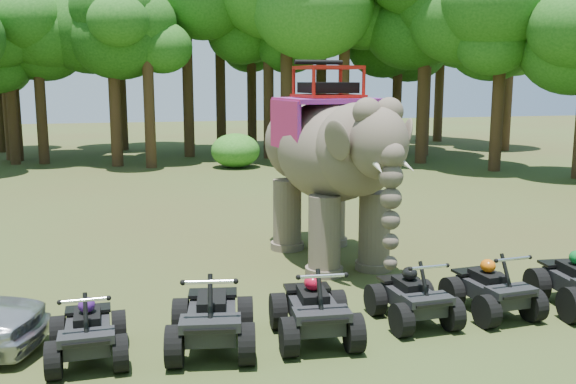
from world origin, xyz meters
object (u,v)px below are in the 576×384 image
(atv_4, at_px, (492,282))
(atv_0, at_px, (87,324))
(atv_2, at_px, (314,302))
(atv_3, at_px, (413,290))
(elephant, at_px, (329,162))
(atv_1, at_px, (212,309))

(atv_4, bearing_deg, atv_0, 177.27)
(atv_4, bearing_deg, atv_2, -179.29)
(atv_3, distance_m, atv_4, 1.61)
(elephant, bearing_deg, atv_3, -93.68)
(atv_2, bearing_deg, elephant, 74.50)
(atv_2, relative_size, atv_3, 1.09)
(atv_2, bearing_deg, atv_1, -175.88)
(atv_0, relative_size, atv_2, 0.90)
(atv_1, distance_m, atv_3, 3.67)
(atv_1, height_order, atv_4, atv_1)
(atv_1, xyz_separation_m, atv_2, (1.72, -0.02, -0.02))
(atv_1, relative_size, atv_2, 1.03)
(atv_3, xyz_separation_m, atv_4, (1.61, 0.03, 0.01))
(atv_1, distance_m, atv_4, 5.28)
(elephant, relative_size, atv_0, 3.51)
(atv_2, height_order, atv_4, atv_2)
(atv_0, distance_m, atv_3, 5.59)
(elephant, bearing_deg, atv_4, -73.71)
(atv_3, bearing_deg, elephant, 90.09)
(atv_2, xyz_separation_m, atv_4, (3.54, 0.35, -0.04))
(atv_0, bearing_deg, elephant, 38.84)
(elephant, bearing_deg, atv_2, -116.70)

